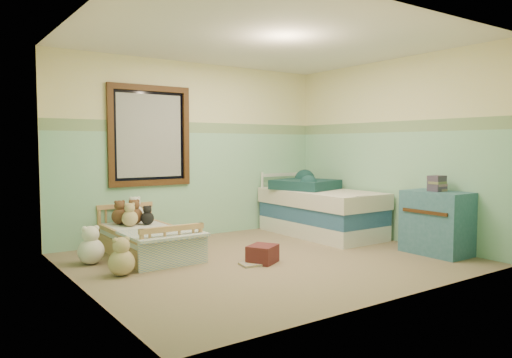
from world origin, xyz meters
TOP-DOWN VIEW (x-y plane):
  - floor at (0.00, 0.00)m, footprint 4.20×3.60m
  - ceiling at (0.00, 0.00)m, footprint 4.20×3.60m
  - wall_back at (0.00, 1.80)m, footprint 4.20×0.04m
  - wall_front at (0.00, -1.80)m, footprint 4.20×0.04m
  - wall_left at (-2.10, 0.00)m, footprint 0.04×3.60m
  - wall_right at (2.10, 0.00)m, footprint 0.04×3.60m
  - wainscot_mint at (0.00, 1.79)m, footprint 4.20×0.01m
  - border_strip at (0.00, 1.79)m, footprint 4.20×0.01m
  - window_frame at (-0.70, 1.76)m, footprint 1.16×0.06m
  - window_blinds at (-0.70, 1.77)m, footprint 0.92×0.01m
  - toddler_bed_frame at (-1.06, 1.05)m, footprint 0.76×1.51m
  - toddler_mattress at (-1.06, 1.05)m, footprint 0.69×1.45m
  - patchwork_quilt at (-1.06, 0.58)m, footprint 0.82×0.76m
  - plush_bed_brown at (-1.21, 1.55)m, footprint 0.21×0.21m
  - plush_bed_white at (-1.01, 1.55)m, footprint 0.23×0.23m
  - plush_bed_tan at (-1.16, 1.33)m, footprint 0.20×0.20m
  - plush_bed_dark at (-0.93, 1.33)m, footprint 0.17×0.17m
  - plush_floor_cream at (-1.75, 0.95)m, footprint 0.29×0.29m
  - plush_floor_tan at (-1.64, 0.29)m, footprint 0.27×0.27m
  - twin_bed_frame at (1.55, 0.80)m, footprint 0.92×1.84m
  - twin_boxspring at (1.55, 0.80)m, footprint 0.92×1.84m
  - twin_mattress at (1.55, 0.80)m, footprint 0.96×1.88m
  - teal_blanket at (1.50, 1.10)m, footprint 0.98×1.01m
  - dresser at (1.85, -0.94)m, footprint 0.48×0.77m
  - book_stack at (1.85, -0.92)m, footprint 0.20×0.15m
  - red_pillow at (-0.15, -0.09)m, footprint 0.42×0.40m
  - floor_book at (-0.30, -0.12)m, footprint 0.30×0.25m
  - extra_plush_0 at (-1.16, 1.37)m, footprint 0.17×0.17m
  - extra_plush_1 at (-1.05, 1.46)m, footprint 0.21×0.21m

SIDE VIEW (x-z plane):
  - floor at x=0.00m, z-range -0.02..0.00m
  - floor_book at x=-0.30m, z-range 0.00..0.02m
  - toddler_bed_frame at x=-1.06m, z-range 0.00..0.19m
  - red_pillow at x=-0.15m, z-range 0.00..0.20m
  - twin_bed_frame at x=1.55m, z-range 0.00..0.22m
  - plush_floor_tan at x=-1.64m, z-range 0.00..0.27m
  - plush_floor_cream at x=-1.75m, z-range 0.00..0.29m
  - toddler_mattress at x=-1.06m, z-range 0.19..0.31m
  - patchwork_quilt at x=-1.06m, z-range 0.31..0.34m
  - twin_boxspring at x=1.55m, z-range 0.22..0.44m
  - dresser at x=1.85m, z-range 0.00..0.77m
  - plush_bed_dark at x=-0.93m, z-range 0.31..0.48m
  - extra_plush_0 at x=-1.16m, z-range 0.31..0.48m
  - plush_bed_tan at x=-1.16m, z-range 0.31..0.51m
  - plush_bed_brown at x=-1.21m, z-range 0.31..0.52m
  - extra_plush_1 at x=-1.05m, z-range 0.31..0.53m
  - plush_bed_white at x=-1.01m, z-range 0.31..0.55m
  - twin_mattress at x=1.55m, z-range 0.44..0.66m
  - teal_blanket at x=1.50m, z-range 0.66..0.80m
  - wainscot_mint at x=0.00m, z-range 0.00..1.50m
  - book_stack at x=1.85m, z-range 0.77..0.96m
  - wall_back at x=0.00m, z-range 0.00..2.50m
  - wall_front at x=0.00m, z-range 0.00..2.50m
  - wall_left at x=-2.10m, z-range 0.00..2.50m
  - wall_right at x=2.10m, z-range 0.00..2.50m
  - window_blinds at x=-0.70m, z-range 0.89..2.01m
  - window_frame at x=-0.70m, z-range 0.77..2.13m
  - border_strip at x=0.00m, z-range 1.50..1.65m
  - ceiling at x=0.00m, z-range 2.50..2.52m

